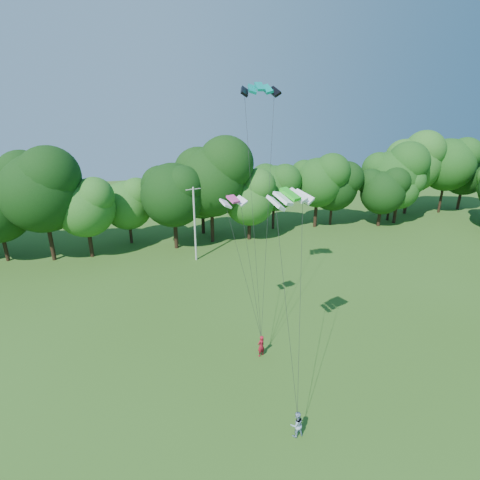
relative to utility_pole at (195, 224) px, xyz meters
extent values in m
plane|color=#305617|center=(1.15, -28.69, -4.48)|extent=(160.00, 160.00, 0.00)
cylinder|color=#B4B6AD|center=(0.00, 0.00, -0.11)|extent=(0.22, 0.22, 8.74)
cube|color=#B4B6AD|center=(0.00, 0.00, 4.04)|extent=(1.72, 0.45, 0.08)
imported|color=maroon|center=(1.51, -18.98, -3.63)|extent=(0.74, 0.63, 1.71)
imported|color=#8BA7C1|center=(1.10, -26.19, -3.67)|extent=(0.83, 0.67, 1.61)
cube|color=#048276|center=(3.11, -13.01, 14.20)|extent=(2.88, 1.45, 0.68)
cube|color=#1EC91E|center=(2.18, -21.37, 8.26)|extent=(3.10, 2.29, 0.61)
cube|color=#DD3D93|center=(0.34, -15.70, 6.72)|extent=(2.13, 1.52, 0.43)
cylinder|color=black|center=(3.19, 5.50, -2.05)|extent=(0.48, 0.48, 4.86)
ellipsoid|color=black|center=(3.19, 5.50, 4.37)|extent=(9.73, 9.73, 10.61)
cylinder|color=black|center=(31.86, 5.71, -2.87)|extent=(0.40, 0.40, 3.22)
ellipsoid|color=#1E4F18|center=(31.86, 5.71, 1.37)|extent=(6.43, 6.43, 7.02)
camera|label=1|loc=(-6.38, -40.60, 13.27)|focal=28.00mm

